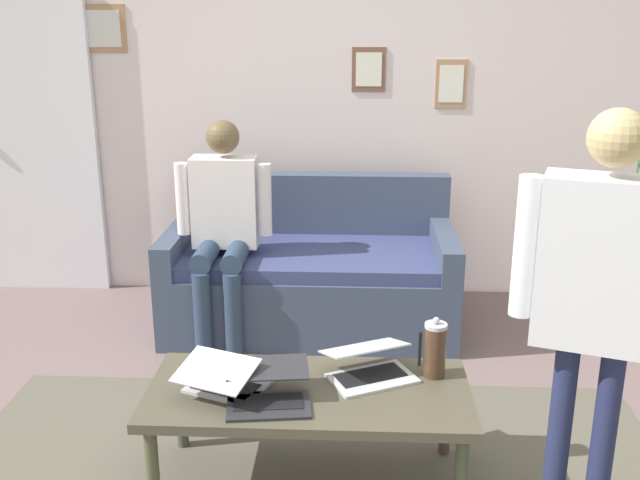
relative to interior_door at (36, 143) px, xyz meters
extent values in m
plane|color=#755E5E|center=(-1.97, 2.11, -1.02)|extent=(7.68, 7.68, 0.00)
cube|color=silver|center=(-1.97, -0.09, 0.33)|extent=(7.04, 0.10, 2.70)
cube|color=brown|center=(-2.21, -0.04, 0.48)|extent=(0.22, 0.02, 0.28)
cube|color=silver|center=(-2.21, -0.03, 0.48)|extent=(0.16, 0.00, 0.21)
cube|color=#AB7D5A|center=(-2.73, -0.04, 0.39)|extent=(0.20, 0.02, 0.31)
cube|color=white|center=(-2.73, -0.03, 0.39)|extent=(0.15, 0.00, 0.23)
cube|color=#A87953|center=(-0.51, -0.04, 0.73)|extent=(0.29, 0.02, 0.30)
cube|color=silver|center=(-0.51, -0.03, 0.73)|extent=(0.22, 0.00, 0.23)
cube|color=white|center=(0.00, 0.00, 0.00)|extent=(0.82, 0.05, 2.05)
cube|color=#3C465D|center=(-1.87, 0.58, -0.81)|extent=(1.72, 0.87, 0.42)
cube|color=#383F6B|center=(-1.87, 0.60, -0.56)|extent=(1.48, 0.79, 0.08)
cube|color=#3C465D|center=(-1.87, 0.22, -0.37)|extent=(1.72, 0.14, 0.46)
cube|color=#3C465D|center=(-2.67, 0.58, -0.50)|extent=(0.12, 0.87, 0.20)
cube|color=#3C465D|center=(-1.07, 0.58, -0.50)|extent=(0.12, 0.87, 0.20)
cube|color=#4D4637|center=(-1.96, 2.15, -0.62)|extent=(1.28, 0.59, 0.04)
cylinder|color=#444C37|center=(-2.53, 2.39, -0.83)|extent=(0.05, 0.05, 0.39)
cylinder|color=#4D4F38|center=(-1.38, 2.39, -0.83)|extent=(0.05, 0.05, 0.39)
cylinder|color=brown|center=(-2.53, 1.92, -0.83)|extent=(0.05, 0.05, 0.39)
cylinder|color=#454738|center=(-1.38, 1.92, -0.83)|extent=(0.05, 0.05, 0.39)
cube|color=silver|center=(-2.21, 2.06, -0.59)|extent=(0.39, 0.33, 0.01)
cube|color=black|center=(-2.20, 2.05, -0.58)|extent=(0.31, 0.23, 0.00)
cube|color=silver|center=(-2.18, 1.99, -0.49)|extent=(0.38, 0.32, 0.06)
cube|color=#A9D6E4|center=(-2.18, 2.00, -0.49)|extent=(0.35, 0.29, 0.05)
cube|color=#28282D|center=(-1.81, 2.30, -0.59)|extent=(0.34, 0.24, 0.01)
cube|color=black|center=(-1.81, 2.28, -0.58)|extent=(0.28, 0.16, 0.00)
cube|color=#28282D|center=(-1.80, 2.19, -0.49)|extent=(0.34, 0.23, 0.02)
cube|color=#291933|center=(-1.80, 2.19, -0.49)|extent=(0.30, 0.21, 0.01)
cube|color=silver|center=(-1.64, 2.15, -0.59)|extent=(0.36, 0.32, 0.01)
cube|color=black|center=(-1.63, 2.17, -0.58)|extent=(0.28, 0.22, 0.00)
cube|color=silver|center=(-1.61, 2.23, -0.48)|extent=(0.35, 0.30, 0.06)
cube|color=silver|center=(-1.61, 2.23, -0.48)|extent=(0.31, 0.27, 0.05)
cylinder|color=#4C3323|center=(-2.46, 2.01, -0.49)|extent=(0.09, 0.09, 0.21)
cylinder|color=#B7B7BC|center=(-2.46, 2.01, -0.38)|extent=(0.09, 0.09, 0.02)
sphere|color=#B2B2B7|center=(-2.46, 2.01, -0.35)|extent=(0.03, 0.03, 0.03)
cube|color=black|center=(-2.40, 2.01, -0.48)|extent=(0.01, 0.01, 0.15)
cube|color=brown|center=(-3.88, 0.25, -0.67)|extent=(0.42, 0.32, 0.71)
cylinder|color=#9EA599|center=(-3.88, 0.25, -0.22)|extent=(0.08, 0.08, 0.20)
cylinder|color=#3D7038|center=(-3.86, 0.24, -0.05)|extent=(0.01, 0.02, 0.14)
sphere|color=#E2415B|center=(-3.86, 0.24, 0.02)|extent=(0.03, 0.03, 0.03)
cylinder|color=#3D7038|center=(-3.86, 0.25, -0.02)|extent=(0.01, 0.03, 0.21)
sphere|color=silver|center=(-3.85, 0.26, 0.09)|extent=(0.04, 0.04, 0.04)
cylinder|color=#3D7038|center=(-3.86, 0.24, -0.04)|extent=(0.02, 0.03, 0.16)
sphere|color=#DA546C|center=(-3.85, 0.24, 0.04)|extent=(0.03, 0.03, 0.03)
cylinder|color=#21274A|center=(-2.99, 2.50, -0.63)|extent=(0.08, 0.08, 0.80)
cylinder|color=#21274A|center=(-2.85, 2.45, -0.63)|extent=(0.08, 0.08, 0.80)
cube|color=silver|center=(-2.92, 2.48, 0.06)|extent=(0.43, 0.29, 0.57)
cylinder|color=silver|center=(-2.69, 2.40, 0.08)|extent=(0.10, 0.10, 0.48)
sphere|color=tan|center=(-2.92, 2.48, 0.46)|extent=(0.18, 0.18, 0.18)
cylinder|color=#2B3B54|center=(-1.47, 1.04, -0.77)|extent=(0.10, 0.10, 0.50)
cylinder|color=#2B3B54|center=(-1.30, 1.04, -0.77)|extent=(0.10, 0.10, 0.50)
cylinder|color=#2B3B54|center=(-1.47, 0.86, -0.47)|extent=(0.12, 0.40, 0.12)
cylinder|color=#2B3B54|center=(-1.30, 0.86, -0.47)|extent=(0.12, 0.40, 0.12)
cube|color=silver|center=(-1.38, 0.68, -0.21)|extent=(0.37, 0.20, 0.52)
cylinder|color=silver|center=(-1.62, 0.73, -0.19)|extent=(0.08, 0.08, 0.42)
cylinder|color=silver|center=(-1.15, 0.73, -0.19)|extent=(0.08, 0.08, 0.42)
sphere|color=brown|center=(-1.38, 0.68, 0.16)|extent=(0.19, 0.19, 0.19)
camera|label=1|loc=(-2.12, 4.70, 0.81)|focal=40.56mm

